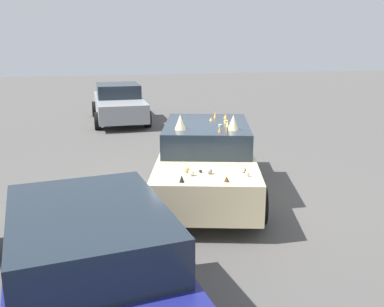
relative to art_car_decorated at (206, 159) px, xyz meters
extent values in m
plane|color=#514F4C|center=(-0.04, 0.01, -0.76)|extent=(60.00, 60.00, 0.00)
cube|color=beige|center=(-0.04, 0.01, -0.13)|extent=(4.87, 2.89, 0.69)
cube|color=#1E2833|center=(0.15, -0.04, 0.46)|extent=(2.62, 2.19, 0.49)
cylinder|color=black|center=(-1.64, -0.55, -0.42)|extent=(0.71, 0.38, 0.67)
cylinder|color=black|center=(-1.19, 1.27, -0.42)|extent=(0.71, 0.38, 0.67)
cylinder|color=black|center=(1.10, -1.24, -0.42)|extent=(0.71, 0.38, 0.67)
cylinder|color=black|center=(1.56, 0.58, -0.42)|extent=(0.71, 0.38, 0.67)
ellipsoid|color=black|center=(-1.23, -0.64, 0.04)|extent=(0.20, 0.07, 0.16)
ellipsoid|color=black|center=(-2.05, -0.44, -0.07)|extent=(0.20, 0.07, 0.16)
ellipsoid|color=black|center=(0.77, 0.76, -0.22)|extent=(0.17, 0.06, 0.08)
ellipsoid|color=black|center=(0.59, 0.80, -0.24)|extent=(0.13, 0.05, 0.11)
ellipsoid|color=black|center=(0.64, 0.79, -0.10)|extent=(0.12, 0.05, 0.16)
ellipsoid|color=black|center=(0.51, -1.08, -0.11)|extent=(0.17, 0.06, 0.15)
cone|color=#51381E|center=(-2.11, 0.20, 0.26)|extent=(0.12, 0.12, 0.09)
cylinder|color=silver|center=(-1.92, -0.21, 0.26)|extent=(0.09, 0.09, 0.07)
cone|color=black|center=(-1.98, 0.89, 0.28)|extent=(0.10, 0.10, 0.12)
sphere|color=gray|center=(-1.66, 0.36, 0.27)|extent=(0.09, 0.09, 0.09)
sphere|color=black|center=(-1.56, 0.49, 0.24)|extent=(0.05, 0.05, 0.05)
sphere|color=#A87A38|center=(-1.70, -0.23, 0.26)|extent=(0.08, 0.08, 0.08)
sphere|color=silver|center=(-1.71, -0.21, 0.25)|extent=(0.07, 0.07, 0.07)
sphere|color=silver|center=(-1.69, 0.67, 0.27)|extent=(0.10, 0.10, 0.10)
sphere|color=tan|center=(-1.50, 0.71, 0.27)|extent=(0.10, 0.10, 0.10)
cylinder|color=gray|center=(-0.34, 0.56, 0.74)|extent=(0.08, 0.08, 0.07)
cylinder|color=tan|center=(0.02, -0.41, 0.75)|extent=(0.09, 0.09, 0.08)
cylinder|color=tan|center=(-0.30, -0.43, 0.76)|extent=(0.08, 0.08, 0.09)
cylinder|color=#A87A38|center=(-0.74, -0.20, 0.76)|extent=(0.05, 0.05, 0.10)
cylinder|color=gray|center=(-0.25, -0.21, 0.73)|extent=(0.08, 0.08, 0.05)
cone|color=#A87A38|center=(-0.72, -0.07, 0.77)|extent=(0.10, 0.10, 0.11)
cone|color=orange|center=(0.75, -0.37, 0.77)|extent=(0.07, 0.07, 0.12)
cone|color=orange|center=(0.63, -0.57, 0.75)|extent=(0.10, 0.10, 0.09)
cone|color=orange|center=(0.47, -0.21, 0.74)|extent=(0.08, 0.08, 0.05)
cone|color=tan|center=(-0.22, -0.36, 0.77)|extent=(0.09, 0.09, 0.12)
cone|color=beige|center=(-0.58, -0.37, 0.85)|extent=(0.21, 0.21, 0.29)
cone|color=beige|center=(-0.33, 0.60, 0.85)|extent=(0.21, 0.21, 0.29)
cube|color=gray|center=(8.55, 1.34, -0.17)|extent=(4.47, 1.87, 0.66)
cube|color=#1E2833|center=(8.77, 1.35, 0.41)|extent=(1.84, 1.64, 0.50)
cylinder|color=black|center=(7.21, 0.41, -0.45)|extent=(0.62, 0.24, 0.61)
cylinder|color=black|center=(7.15, 2.18, -0.45)|extent=(0.62, 0.24, 0.61)
cylinder|color=black|center=(9.95, 0.50, -0.45)|extent=(0.62, 0.24, 0.61)
cylinder|color=black|center=(9.89, 2.27, -0.45)|extent=(0.62, 0.24, 0.61)
cube|color=navy|center=(-3.90, 2.29, -0.14)|extent=(4.50, 2.35, 0.71)
cube|color=#1E2833|center=(-4.02, 2.27, 0.46)|extent=(2.35, 1.88, 0.50)
cylinder|color=black|center=(-2.72, 3.36, -0.45)|extent=(0.64, 0.31, 0.61)
cylinder|color=black|center=(-2.45, 1.63, -0.45)|extent=(0.64, 0.31, 0.61)
camera|label=1|loc=(-8.37, 2.09, 2.43)|focal=40.89mm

